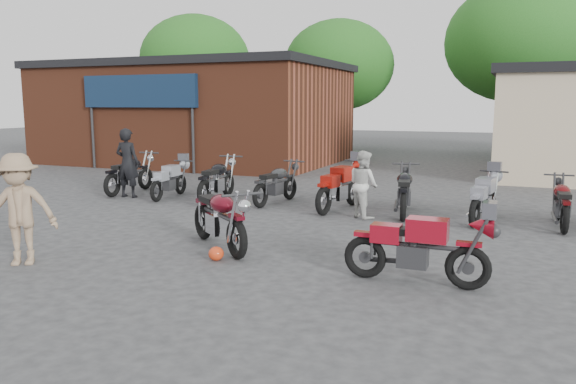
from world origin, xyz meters
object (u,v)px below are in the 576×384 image
at_px(row_bike_1, 169,179).
at_px(row_bike_5, 404,189).
at_px(sportbike, 418,245).
at_px(row_bike_4, 340,184).
at_px(row_bike_7, 562,201).
at_px(person_light, 363,184).
at_px(row_bike_2, 217,177).
at_px(row_bike_3, 276,181).
at_px(person_tan, 19,209).
at_px(helmet, 216,254).
at_px(vintage_motorcycle, 219,214).
at_px(row_bike_0, 130,172).
at_px(row_bike_6, 484,196).
at_px(person_dark, 127,163).

relative_size(row_bike_1, row_bike_5, 0.86).
height_order(sportbike, row_bike_5, row_bike_5).
distance_m(row_bike_4, row_bike_7, 4.82).
distance_m(person_light, row_bike_2, 4.20).
xyz_separation_m(row_bike_3, row_bike_7, (6.59, -0.28, -0.01)).
relative_size(person_light, row_bike_2, 0.71).
bearing_deg(row_bike_2, row_bike_3, -88.21).
height_order(person_light, person_tan, person_tan).
height_order(helmet, person_tan, person_tan).
relative_size(vintage_motorcycle, person_tan, 1.22).
bearing_deg(person_tan, vintage_motorcycle, 7.75).
bearing_deg(row_bike_0, vintage_motorcycle, -131.04).
xyz_separation_m(vintage_motorcycle, row_bike_6, (4.15, 4.23, -0.06)).
bearing_deg(row_bike_2, row_bike_7, -96.22).
xyz_separation_m(row_bike_0, row_bike_4, (6.34, -0.19, 0.01)).
bearing_deg(row_bike_4, sportbike, -142.32).
xyz_separation_m(person_tan, row_bike_7, (8.13, 6.34, -0.33)).
xyz_separation_m(sportbike, row_bike_7, (2.11, 4.94, -0.02)).
relative_size(sportbike, helmet, 7.87).
bearing_deg(person_light, row_bike_3, 20.32).
bearing_deg(row_bike_0, person_light, -98.35).
height_order(helmet, row_bike_1, row_bike_1).
bearing_deg(person_dark, sportbike, 148.94).
bearing_deg(row_bike_4, person_light, -122.57).
bearing_deg(row_bike_5, person_light, 120.85).
bearing_deg(sportbike, row_bike_4, 118.42).
distance_m(helmet, row_bike_6, 6.24).
relative_size(person_light, row_bike_3, 0.77).
relative_size(row_bike_2, row_bike_5, 1.01).
xyz_separation_m(row_bike_5, row_bike_6, (1.75, -0.14, -0.04)).
distance_m(person_dark, row_bike_2, 2.58).
bearing_deg(sportbike, row_bike_5, 103.02).
xyz_separation_m(row_bike_1, row_bike_4, (4.81, 0.09, 0.10)).
relative_size(row_bike_0, row_bike_6, 1.07).
bearing_deg(sportbike, vintage_motorcycle, 169.78).
height_order(row_bike_2, row_bike_3, row_bike_2).
bearing_deg(row_bike_2, person_light, -105.12).
bearing_deg(row_bike_5, person_tan, 132.97).
xyz_separation_m(helmet, person_light, (1.31, 4.35, 0.64)).
bearing_deg(sportbike, row_bike_2, 140.53).
height_order(person_tan, row_bike_7, person_tan).
relative_size(row_bike_1, row_bike_2, 0.85).
xyz_separation_m(sportbike, row_bike_3, (-4.48, 5.22, -0.01)).
bearing_deg(sportbike, helmet, -179.53).
xyz_separation_m(row_bike_2, row_bike_5, (4.93, -0.00, -0.01)).
height_order(helmet, person_dark, person_dark).
bearing_deg(row_bike_3, person_light, -101.58).
distance_m(person_light, row_bike_4, 1.03).
height_order(sportbike, row_bike_7, sportbike).
relative_size(person_tan, row_bike_2, 0.84).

